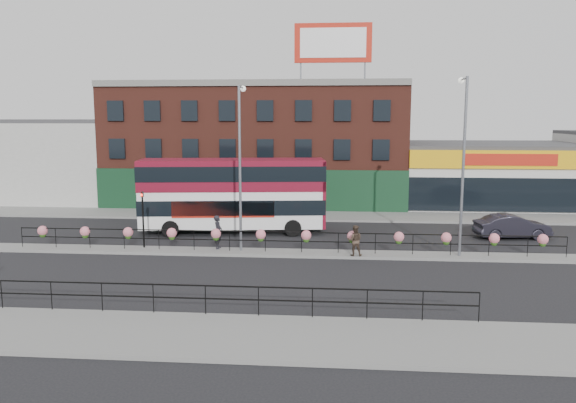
# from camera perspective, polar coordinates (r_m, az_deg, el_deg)

# --- Properties ---
(ground) EXTENTS (120.00, 120.00, 0.00)m
(ground) POSITION_cam_1_polar(r_m,az_deg,el_deg) (30.99, -0.47, -5.39)
(ground) COLOR black
(ground) RESTS_ON ground
(south_pavement) EXTENTS (60.00, 4.00, 0.15)m
(south_pavement) POSITION_cam_1_polar(r_m,az_deg,el_deg) (19.61, -3.77, -13.58)
(south_pavement) COLOR slate
(south_pavement) RESTS_ON ground
(north_pavement) EXTENTS (60.00, 4.00, 0.15)m
(north_pavement) POSITION_cam_1_polar(r_m,az_deg,el_deg) (42.69, 1.01, -1.44)
(north_pavement) COLOR slate
(north_pavement) RESTS_ON ground
(median) EXTENTS (60.00, 1.60, 0.15)m
(median) POSITION_cam_1_polar(r_m,az_deg,el_deg) (30.98, -0.47, -5.26)
(median) COLOR slate
(median) RESTS_ON ground
(yellow_line_inner) EXTENTS (60.00, 0.10, 0.01)m
(yellow_line_inner) POSITION_cam_1_polar(r_m,az_deg,el_deg) (21.76, -2.85, -11.49)
(yellow_line_inner) COLOR gold
(yellow_line_inner) RESTS_ON ground
(yellow_line_outer) EXTENTS (60.00, 0.10, 0.01)m
(yellow_line_outer) POSITION_cam_1_polar(r_m,az_deg,el_deg) (21.59, -2.92, -11.65)
(yellow_line_outer) COLOR gold
(yellow_line_outer) RESTS_ON ground
(brick_building) EXTENTS (25.00, 12.21, 10.30)m
(brick_building) POSITION_cam_1_polar(r_m,az_deg,el_deg) (50.43, -2.93, 5.85)
(brick_building) COLOR brown
(brick_building) RESTS_ON ground
(supermarket) EXTENTS (15.00, 12.25, 5.30)m
(supermarket) POSITION_cam_1_polar(r_m,az_deg,el_deg) (51.81, 19.60, 2.69)
(supermarket) COLOR silver
(supermarket) RESTS_ON ground
(warehouse_west) EXTENTS (15.50, 12.00, 7.30)m
(warehouse_west) POSITION_cam_1_polar(r_m,az_deg,el_deg) (56.92, -23.61, 3.97)
(warehouse_west) COLOR #AEADA8
(warehouse_west) RESTS_ON ground
(billboard) EXTENTS (6.00, 0.29, 4.40)m
(billboard) POSITION_cam_1_polar(r_m,az_deg,el_deg) (45.32, 4.59, 15.75)
(billboard) COLOR #B61E0F
(billboard) RESTS_ON brick_building
(median_railing) EXTENTS (30.04, 0.56, 1.23)m
(median_railing) POSITION_cam_1_polar(r_m,az_deg,el_deg) (30.76, -0.47, -3.50)
(median_railing) COLOR black
(median_railing) RESTS_ON median
(south_railing) EXTENTS (20.04, 0.05, 1.12)m
(south_railing) POSITION_cam_1_polar(r_m,az_deg,el_deg) (21.43, -8.40, -9.19)
(south_railing) COLOR black
(south_railing) RESTS_ON south_pavement
(double_decker_bus) EXTENTS (12.13, 4.21, 4.81)m
(double_decker_bus) POSITION_cam_1_polar(r_m,az_deg,el_deg) (36.48, -5.57, 1.39)
(double_decker_bus) COLOR white
(double_decker_bus) RESTS_ON ground
(car) EXTENTS (2.82, 4.97, 1.49)m
(car) POSITION_cam_1_polar(r_m,az_deg,el_deg) (37.61, 21.82, -2.37)
(car) COLOR #211F2A
(car) RESTS_ON ground
(pedestrian_a) EXTENTS (0.70, 0.46, 1.88)m
(pedestrian_a) POSITION_cam_1_polar(r_m,az_deg,el_deg) (31.78, -7.12, -3.09)
(pedestrian_a) COLOR black
(pedestrian_a) RESTS_ON median
(pedestrian_b) EXTENTS (0.83, 0.66, 1.66)m
(pedestrian_b) POSITION_cam_1_polar(r_m,az_deg,el_deg) (30.13, 6.80, -3.95)
(pedestrian_b) COLOR #403126
(pedestrian_b) RESTS_ON median
(lamp_column_west) EXTENTS (0.33, 1.59, 9.06)m
(lamp_column_west) POSITION_cam_1_polar(r_m,az_deg,el_deg) (30.84, -4.85, 4.89)
(lamp_column_west) COLOR slate
(lamp_column_west) RESTS_ON median
(lamp_column_east) EXTENTS (0.34, 1.66, 9.44)m
(lamp_column_east) POSITION_cam_1_polar(r_m,az_deg,el_deg) (30.92, 17.35, 4.96)
(lamp_column_east) COLOR slate
(lamp_column_east) RESTS_ON median
(traffic_light_median) EXTENTS (0.15, 0.28, 3.65)m
(traffic_light_median) POSITION_cam_1_polar(r_m,az_deg,el_deg) (32.59, -14.56, -0.55)
(traffic_light_median) COLOR black
(traffic_light_median) RESTS_ON median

